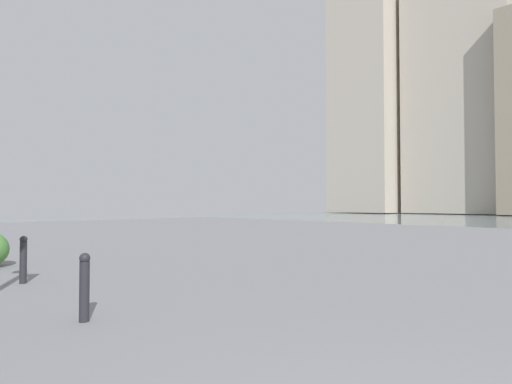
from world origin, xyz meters
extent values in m
cube|color=#B2A899|center=(23.16, -65.18, 18.03)|extent=(15.02, 10.22, 36.06)
cube|color=#B2A899|center=(36.84, -61.90, 19.02)|extent=(10.82, 10.92, 38.03)
cylinder|color=#232328|center=(5.10, -0.62, 0.37)|extent=(0.12, 0.12, 0.74)
sphere|color=#232328|center=(5.10, -0.62, 0.78)|extent=(0.13, 0.13, 0.13)
cylinder|color=#232328|center=(8.33, -0.81, 0.38)|extent=(0.12, 0.12, 0.76)
sphere|color=#232328|center=(8.33, -0.81, 0.80)|extent=(0.13, 0.13, 0.13)
camera|label=1|loc=(-0.08, 1.46, 1.46)|focal=29.24mm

